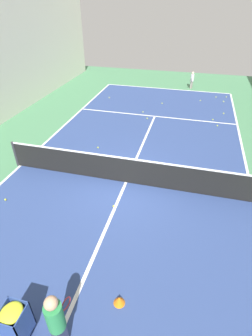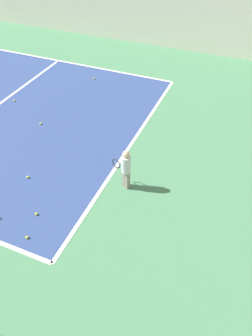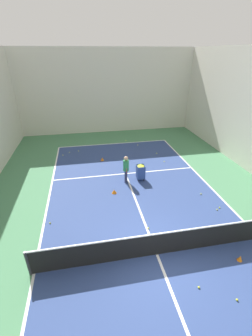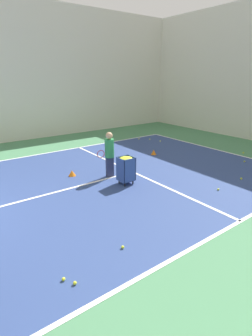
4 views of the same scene
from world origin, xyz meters
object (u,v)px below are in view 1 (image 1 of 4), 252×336
Objects in this scene: ball_cart at (14,319)px; training_cone_0 at (119,300)px; training_cone_1 at (64,158)px; player_near_baseline at (192,79)px; coach_at_net at (56,320)px; tennis_net at (126,170)px.

ball_cart is 2.20m from training_cone_0.
player_near_baseline is at bearing -111.86° from training_cone_1.
player_near_baseline is at bearing -92.37° from training_cone_0.
coach_at_net is at bearing 51.60° from training_cone_0.
tennis_net is 12.58m from player_near_baseline.
coach_at_net is at bearing 16.07° from player_near_baseline.
coach_at_net reaches higher than training_cone_0.
ball_cart is at bearing 82.36° from tennis_net.
tennis_net is 5.63× the size of coach_at_net.
training_cone_0 is 6.64m from training_cone_1.
player_near_baseline is 5.57× the size of training_cone_1.
tennis_net is at bearing -77.20° from training_cone_0.
tennis_net is 5.72m from ball_cart.
training_cone_0 is at bearing 126.63° from training_cone_1.
ball_cart is at bearing 33.41° from training_cone_0.
training_cone_1 is (4.66, 11.62, -0.58)m from player_near_baseline.
coach_at_net is 0.95m from ball_cart.
training_cone_1 is at bearing 38.37° from coach_at_net.
coach_at_net reaches higher than tennis_net.
tennis_net is 4.63m from training_cone_0.
coach_at_net is at bearing 91.50° from tennis_net.
training_cone_0 is at bearing 102.80° from tennis_net.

